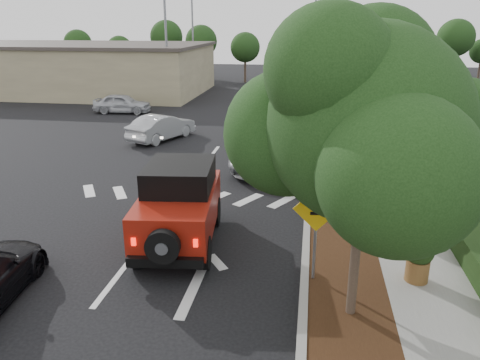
# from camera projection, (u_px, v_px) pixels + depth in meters

# --- Properties ---
(ground) EXTENTS (120.00, 120.00, 0.00)m
(ground) POSITION_uv_depth(u_px,v_px,m) (112.00, 283.00, 11.32)
(ground) COLOR black
(ground) RESTS_ON ground
(curb) EXTENTS (0.20, 70.00, 0.15)m
(curb) POSITION_uv_depth(u_px,v_px,m) (310.00, 155.00, 21.85)
(curb) COLOR #9E9B93
(curb) RESTS_ON ground
(planting_strip) EXTENTS (1.80, 70.00, 0.12)m
(planting_strip) POSITION_uv_depth(u_px,v_px,m) (332.00, 156.00, 21.71)
(planting_strip) COLOR black
(planting_strip) RESTS_ON ground
(sidewalk) EXTENTS (2.00, 70.00, 0.12)m
(sidewalk) POSITION_uv_depth(u_px,v_px,m) (374.00, 158.00, 21.44)
(sidewalk) COLOR gray
(sidewalk) RESTS_ON ground
(hedge) EXTENTS (0.80, 70.00, 0.80)m
(hedge) POSITION_uv_depth(u_px,v_px,m) (406.00, 152.00, 21.12)
(hedge) COLOR black
(hedge) RESTS_ON ground
(commercial_building) EXTENTS (22.00, 12.00, 4.00)m
(commercial_building) POSITION_uv_depth(u_px,v_px,m) (77.00, 69.00, 41.05)
(commercial_building) COLOR gray
(commercial_building) RESTS_ON ground
(transmission_tower) EXTENTS (7.00, 4.00, 28.00)m
(transmission_tower) POSITION_uv_depth(u_px,v_px,m) (326.00, 74.00, 55.34)
(transmission_tower) COLOR slate
(transmission_tower) RESTS_ON ground
(street_tree_near) EXTENTS (3.80, 3.80, 5.92)m
(street_tree_near) POSITION_uv_depth(u_px,v_px,m) (350.00, 316.00, 10.04)
(street_tree_near) COLOR black
(street_tree_near) RESTS_ON ground
(street_tree_mid) EXTENTS (3.20, 3.20, 5.32)m
(street_tree_mid) POSITION_uv_depth(u_px,v_px,m) (337.00, 200.00, 16.59)
(street_tree_mid) COLOR black
(street_tree_mid) RESTS_ON ground
(street_tree_far) EXTENTS (3.40, 3.40, 5.62)m
(street_tree_far) POSITION_uv_depth(u_px,v_px,m) (331.00, 152.00, 22.67)
(street_tree_far) COLOR black
(street_tree_far) RESTS_ON ground
(light_pole_a) EXTENTS (2.00, 0.22, 9.00)m
(light_pole_a) POSITION_uv_depth(u_px,v_px,m) (169.00, 102.00, 36.58)
(light_pole_a) COLOR slate
(light_pole_a) RESTS_ON ground
(light_pole_b) EXTENTS (2.00, 0.22, 9.00)m
(light_pole_b) POSITION_uv_depth(u_px,v_px,m) (194.00, 83.00, 47.94)
(light_pole_b) COLOR slate
(light_pole_b) RESTS_ON ground
(red_jeep) EXTENTS (2.37, 4.57, 2.27)m
(red_jeep) POSITION_uv_depth(u_px,v_px,m) (180.00, 203.00, 13.17)
(red_jeep) COLOR black
(red_jeep) RESTS_ON ground
(silver_suv_ahead) EXTENTS (4.02, 6.46, 1.67)m
(silver_suv_ahead) POSITION_uv_depth(u_px,v_px,m) (278.00, 148.00, 20.10)
(silver_suv_ahead) COLOR #A5A8AC
(silver_suv_ahead) RESTS_ON ground
(silver_sedan_oncoming) EXTENTS (2.92, 4.34, 1.35)m
(silver_sedan_oncoming) POSITION_uv_depth(u_px,v_px,m) (162.00, 127.00, 24.77)
(silver_sedan_oncoming) COLOR #9FA1A6
(silver_sedan_oncoming) RESTS_ON ground
(parked_suv) EXTENTS (3.92, 1.72, 1.31)m
(parked_suv) POSITION_uv_depth(u_px,v_px,m) (122.00, 103.00, 32.00)
(parked_suv) COLOR #B7BAC0
(parked_suv) RESTS_ON ground
(speed_hump_sign) EXTENTS (1.11, 0.14, 2.37)m
(speed_hump_sign) POSITION_uv_depth(u_px,v_px,m) (316.00, 221.00, 10.81)
(speed_hump_sign) COLOR slate
(speed_hump_sign) RESTS_ON ground
(terracotta_planter) EXTENTS (0.68, 0.68, 1.19)m
(terracotta_planter) POSITION_uv_depth(u_px,v_px,m) (419.00, 255.00, 11.00)
(terracotta_planter) COLOR brown
(terracotta_planter) RESTS_ON ground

